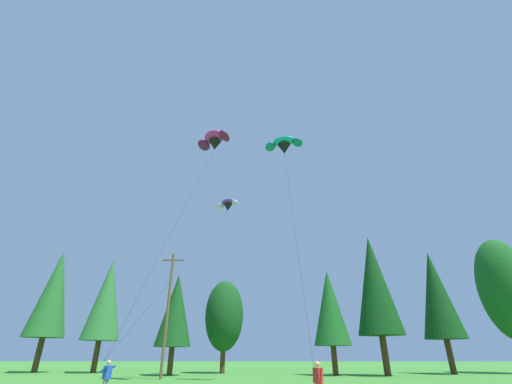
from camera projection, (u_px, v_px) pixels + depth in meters
treeline_tree_b at (54, 292)px, 44.09m from camera, size 4.85×4.85×14.76m
treeline_tree_c at (107, 298)px, 43.14m from camera, size 4.54×4.54×13.38m
treeline_tree_d at (176, 309)px, 37.31m from camera, size 3.86×3.86×10.29m
treeline_tree_e at (224, 315)px, 41.28m from camera, size 4.59×4.59×10.34m
treeline_tree_f at (330, 307)px, 37.50m from camera, size 3.95×3.95×10.69m
treeline_tree_g at (374, 284)px, 37.88m from camera, size 4.79×4.79×14.48m
treeline_tree_h at (436, 294)px, 40.65m from camera, size 4.59×4.59×13.57m
treeline_tree_i at (505, 288)px, 41.47m from camera, size 5.95×5.95×15.38m
utility_pole at (168, 309)px, 32.01m from camera, size 2.20×0.26×11.08m
kite_flyer_near at (107, 375)px, 17.05m from camera, size 0.69×0.71×1.69m
kite_flyer_mid at (318, 380)px, 14.38m from camera, size 0.47×0.58×1.69m
parafoil_kite_high_purple at (228, 205)px, 40.56m from camera, size 5.39×19.05×17.27m
parafoil_kite_mid_teal at (284, 145)px, 32.34m from camera, size 3.85×11.86×19.70m
parafoil_kite_far_magenta at (214, 141)px, 33.45m from camera, size 5.34×10.20×20.33m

